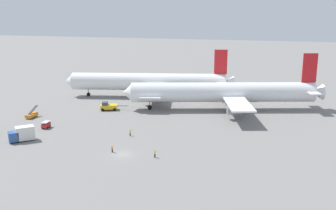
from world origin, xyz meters
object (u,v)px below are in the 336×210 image
(airliner_being_pushed, at_px, (224,92))
(gse_baggage_cart_trailing, at_px, (46,125))
(ground_crew_marshaller_foreground, at_px, (112,149))
(ground_crew_wing_walker_right, at_px, (155,154))
(airliner_at_gate_left, at_px, (149,82))
(gse_belt_loader_portside, at_px, (32,115))
(pushback_tug, at_px, (108,106))
(ground_crew_ramp_agent_by_cones, at_px, (130,133))
(gse_catering_truck_tall, at_px, (22,134))

(airliner_being_pushed, xyz_separation_m, gse_baggage_cart_trailing, (-42.82, -30.97, -4.49))
(airliner_being_pushed, height_order, ground_crew_marshaller_foreground, airliner_being_pushed)
(gse_baggage_cart_trailing, xyz_separation_m, ground_crew_wing_walker_right, (33.54, -12.97, -0.00))
(ground_crew_wing_walker_right, bearing_deg, airliner_at_gate_left, 108.12)
(airliner_being_pushed, relative_size, gse_baggage_cart_trailing, 21.20)
(gse_belt_loader_portside, bearing_deg, pushback_tug, 37.00)
(airliner_being_pushed, bearing_deg, airliner_at_gate_left, 158.41)
(pushback_tug, relative_size, ground_crew_ramp_agent_by_cones, 5.22)
(gse_belt_loader_portside, distance_m, ground_crew_wing_walker_right, 47.60)
(gse_belt_loader_portside, relative_size, ground_crew_wing_walker_right, 2.98)
(gse_belt_loader_portside, distance_m, ground_crew_marshaller_foreground, 38.59)
(pushback_tug, xyz_separation_m, gse_baggage_cart_trailing, (-8.61, -21.30, -0.35))
(airliner_at_gate_left, distance_m, ground_crew_marshaller_foreground, 54.83)
(gse_catering_truck_tall, bearing_deg, gse_baggage_cart_trailing, 90.69)
(gse_baggage_cart_trailing, xyz_separation_m, ground_crew_ramp_agent_by_cones, (23.59, -0.66, -0.04))
(airliner_at_gate_left, bearing_deg, pushback_tug, -108.99)
(airliner_at_gate_left, bearing_deg, ground_crew_ramp_agent_by_cones, -79.38)
(ground_crew_marshaller_foreground, xyz_separation_m, ground_crew_wing_walker_right, (9.91, -0.63, 0.02))
(airliner_being_pushed, height_order, gse_catering_truck_tall, airliner_being_pushed)
(airliner_at_gate_left, bearing_deg, gse_catering_truck_tall, -106.50)
(pushback_tug, height_order, gse_catering_truck_tall, gse_catering_truck_tall)
(gse_catering_truck_tall, bearing_deg, airliner_at_gate_left, 73.50)
(pushback_tug, distance_m, ground_crew_marshaller_foreground, 36.84)
(airliner_at_gate_left, bearing_deg, airliner_being_pushed, -21.59)
(gse_baggage_cart_trailing, height_order, ground_crew_ramp_agent_by_cones, gse_baggage_cart_trailing)
(airliner_at_gate_left, relative_size, gse_catering_truck_tall, 9.82)
(airliner_at_gate_left, distance_m, ground_crew_wing_walker_right, 57.72)
(airliner_at_gate_left, distance_m, gse_catering_truck_tall, 54.75)
(gse_belt_loader_portside, height_order, gse_catering_truck_tall, gse_catering_truck_tall)
(gse_belt_loader_portside, distance_m, ground_crew_ramp_agent_by_cones, 33.95)
(airliner_being_pushed, relative_size, ground_crew_wing_walker_right, 36.63)
(airliner_being_pushed, bearing_deg, ground_crew_wing_walker_right, -101.93)
(pushback_tug, relative_size, gse_catering_truck_tall, 1.38)
(pushback_tug, bearing_deg, ground_crew_marshaller_foreground, -65.95)
(airliner_being_pushed, distance_m, ground_crew_ramp_agent_by_cones, 37.29)
(gse_catering_truck_tall, bearing_deg, pushback_tug, 75.13)
(gse_baggage_cart_trailing, bearing_deg, gse_belt_loader_portside, 139.89)
(airliner_at_gate_left, distance_m, gse_belt_loader_portside, 42.32)
(gse_catering_truck_tall, bearing_deg, gse_belt_loader_portside, 116.98)
(gse_belt_loader_portside, xyz_separation_m, ground_crew_ramp_agent_by_cones, (32.87, -8.48, -0.01))
(airliner_at_gate_left, distance_m, gse_baggage_cart_trailing, 44.78)
(airliner_at_gate_left, relative_size, airliner_being_pushed, 0.97)
(pushback_tug, bearing_deg, gse_catering_truck_tall, -104.87)
(gse_baggage_cart_trailing, relative_size, ground_crew_wing_walker_right, 1.73)
(pushback_tug, distance_m, gse_catering_truck_tall, 33.08)
(airliner_at_gate_left, relative_size, gse_baggage_cart_trailing, 20.53)
(gse_catering_truck_tall, bearing_deg, airliner_being_pushed, 44.28)
(pushback_tug, xyz_separation_m, gse_belt_loader_portside, (-17.90, -13.49, -0.39))
(pushback_tug, distance_m, ground_crew_ramp_agent_by_cones, 26.59)
(gse_belt_loader_portside, xyz_separation_m, gse_baggage_cart_trailing, (9.28, -7.82, 0.04))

